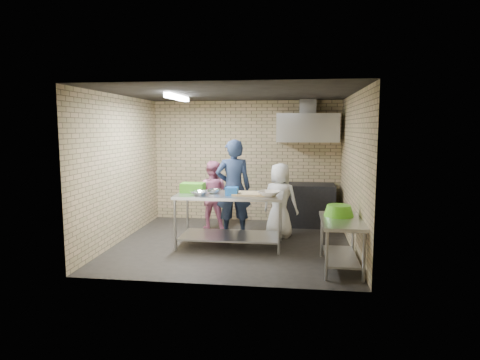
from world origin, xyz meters
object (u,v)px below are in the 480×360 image
object	(u,v)px
bottle_green	(328,132)
woman_white	(280,200)
side_counter	(341,244)
man_navy	(233,188)
green_basin	(339,210)
blue_tub	(232,191)
stove	(306,205)
prep_table	(230,220)
green_crate	(193,188)
woman_pink	(212,195)

from	to	relation	value
bottle_green	woman_white	world-z (taller)	bottle_green
side_counter	man_navy	bearing A→B (deg)	138.08
green_basin	woman_white	distance (m)	1.76
bottle_green	blue_tub	bearing A→B (deg)	-130.24
bottle_green	woman_white	xyz separation A→B (m)	(-0.98, -1.27, -1.30)
stove	woman_white	xyz separation A→B (m)	(-0.53, -1.03, 0.27)
side_counter	prep_table	bearing A→B (deg)	151.99
prep_table	bottle_green	xyz separation A→B (m)	(1.84, 2.01, 1.55)
prep_table	bottle_green	bearing A→B (deg)	47.60
blue_tub	man_navy	distance (m)	0.82
green_basin	woman_white	xyz separation A→B (m)	(-0.96, 1.47, -0.12)
side_counter	blue_tub	size ratio (longest dim) A/B	5.75
prep_table	woman_white	distance (m)	1.16
green_crate	woman_pink	world-z (taller)	woman_pink
bottle_green	woman_pink	bearing A→B (deg)	-160.97
blue_tub	man_navy	xyz separation A→B (m)	(-0.09, 0.81, -0.07)
blue_tub	woman_white	xyz separation A→B (m)	(0.81, 0.84, -0.29)
green_crate	woman_white	distance (m)	1.70
blue_tub	bottle_green	bearing A→B (deg)	49.76
stove	man_navy	bearing A→B (deg)	-143.41
green_basin	green_crate	bearing A→B (deg)	161.40
stove	bottle_green	bearing A→B (deg)	28.07
side_counter	blue_tub	bearing A→B (deg)	153.86
side_counter	green_crate	world-z (taller)	green_crate
blue_tub	bottle_green	size ratio (longest dim) A/B	1.39
bottle_green	stove	bearing A→B (deg)	-151.93
green_basin	man_navy	bearing A→B (deg)	142.29
side_counter	stove	world-z (taller)	stove
prep_table	green_basin	size ratio (longest dim) A/B	4.08
green_crate	side_counter	bearing A→B (deg)	-23.39
green_crate	blue_tub	world-z (taller)	green_crate
green_basin	bottle_green	bearing A→B (deg)	89.58
woman_pink	green_basin	bearing A→B (deg)	144.43
stove	green_crate	world-z (taller)	green_crate
prep_table	green_basin	distance (m)	1.99
side_counter	bottle_green	world-z (taller)	bottle_green
bottle_green	man_navy	size ratio (longest dim) A/B	0.08
woman_pink	man_navy	bearing A→B (deg)	140.95
stove	blue_tub	world-z (taller)	blue_tub
side_counter	blue_tub	xyz separation A→B (m)	(-1.79, 0.88, 0.63)
green_basin	prep_table	bearing A→B (deg)	158.19
stove	green_crate	xyz separation A→B (m)	(-2.09, -1.65, 0.57)
prep_table	side_counter	xyz separation A→B (m)	(1.84, -0.98, -0.09)
stove	man_navy	world-z (taller)	man_navy
side_counter	woman_white	xyz separation A→B (m)	(-0.98, 1.72, 0.34)
stove	green_basin	world-z (taller)	green_basin
woman_white	man_navy	bearing A→B (deg)	20.41
side_counter	bottle_green	distance (m)	3.41
green_basin	man_navy	size ratio (longest dim) A/B	0.24
stove	woman_pink	bearing A→B (deg)	-163.23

